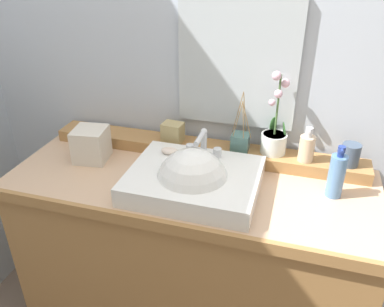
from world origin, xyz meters
The scene contains 13 objects.
wall_back centered at (0.00, 0.39, 1.28)m, with size 2.93×0.20×2.57m, color silver.
vanity_cabinet centered at (0.00, 0.00, 0.42)m, with size 1.42×0.57×0.84m.
back_ledge centered at (0.00, 0.20, 0.86)m, with size 1.34×0.13×0.05m, color #A67643.
sink_basin centered at (0.03, -0.07, 0.87)m, with size 0.47×0.38×0.29m.
soap_bar centered at (-0.10, 0.04, 0.92)m, with size 0.07×0.04×0.02m, color beige.
potted_plant centered at (0.29, 0.22, 0.96)m, with size 0.10×0.11×0.34m.
soap_dispenser centered at (0.42, 0.18, 0.94)m, with size 0.06×0.06×0.14m.
tumbler_cup centered at (0.58, 0.20, 0.93)m, with size 0.07×0.07×0.09m, color #404F64.
reed_diffuser centered at (0.16, 0.20, 0.92)m, with size 0.09×0.07×0.25m.
trinket_box centered at (-0.13, 0.19, 0.93)m, with size 0.08×0.07×0.08m, color tan.
lotion_bottle centered at (0.53, 0.04, 0.92)m, with size 0.06×0.06×0.20m.
tissue_box centered at (-0.44, 0.03, 0.90)m, with size 0.13×0.13×0.14m, color beige.
mirror centered at (0.11, 0.27, 1.22)m, with size 0.48×0.02×0.52m, color silver.
Camera 1 is at (0.38, -1.23, 1.65)m, focal length 36.86 mm.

